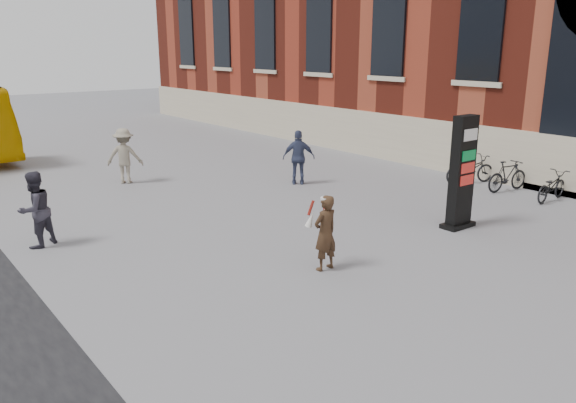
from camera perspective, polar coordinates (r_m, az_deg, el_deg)
ground at (r=11.01m, az=6.65°, el=-7.91°), size 100.00×100.00×0.00m
info_pylon at (r=14.29m, az=17.26°, el=2.81°), size 0.89×0.45×2.78m
woman at (r=11.19m, az=3.77°, el=-3.09°), size 0.59×0.55×1.55m
pedestrian_a at (r=13.64m, az=-24.31°, el=-0.76°), size 1.04×0.96×1.72m
pedestrian_b at (r=19.10m, az=-16.27°, el=4.46°), size 1.34×1.22×1.80m
pedestrian_c at (r=18.19m, az=1.10°, el=4.49°), size 1.08×0.98×1.76m
bike_4 at (r=18.00m, az=25.20°, el=1.41°), size 1.67×0.67×0.86m
bike_5 at (r=18.64m, az=21.41°, el=2.44°), size 1.67×0.74×0.97m
bike_6 at (r=19.34m, az=18.00°, el=3.14°), size 1.89×1.19×0.94m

